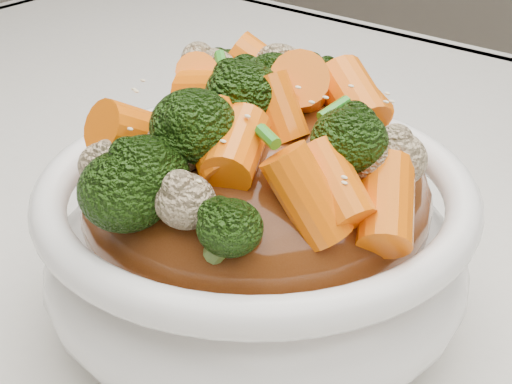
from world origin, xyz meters
The scene contains 8 objects.
tablecloth centered at (0.00, 0.00, 0.73)m, with size 1.20×0.80×0.04m, color silver.
bowl centered at (-0.03, -0.04, 0.79)m, with size 0.20×0.20×0.08m, color white, non-canonical shape.
sauce_base centered at (-0.03, -0.04, 0.82)m, with size 0.16×0.16×0.09m, color #592A0F.
carrots centered at (-0.03, -0.04, 0.88)m, with size 0.16×0.16×0.05m, color orange, non-canonical shape.
broccoli centered at (-0.03, -0.04, 0.87)m, with size 0.16×0.16×0.04m, color black, non-canonical shape.
cauliflower centered at (-0.03, -0.04, 0.87)m, with size 0.16×0.16×0.03m, color tan, non-canonical shape.
scallions centered at (-0.03, -0.04, 0.88)m, with size 0.12×0.12×0.02m, color #28861E, non-canonical shape.
sesame_seeds centered at (-0.03, -0.04, 0.88)m, with size 0.14×0.14×0.01m, color beige, non-canonical shape.
Camera 1 is at (0.16, -0.28, 1.00)m, focal length 55.00 mm.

